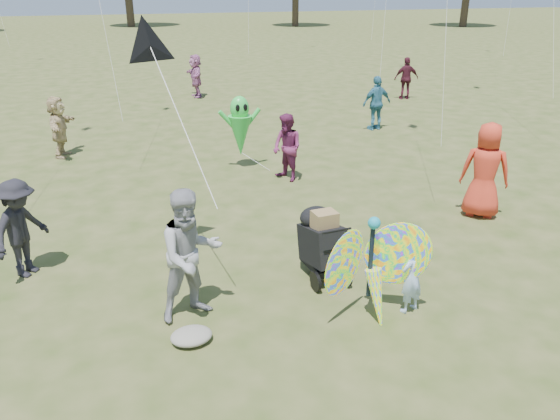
# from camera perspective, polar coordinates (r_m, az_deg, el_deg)

# --- Properties ---
(ground) EXTENTS (160.00, 160.00, 0.00)m
(ground) POSITION_cam_1_polar(r_m,az_deg,el_deg) (7.24, 5.47, -12.26)
(ground) COLOR #51592B
(ground) RESTS_ON ground
(child_girl) EXTENTS (0.43, 0.34, 1.02)m
(child_girl) POSITION_cam_1_polar(r_m,az_deg,el_deg) (7.50, 13.61, -6.88)
(child_girl) COLOR #ADCBF6
(child_girl) RESTS_ON ground
(adult_man) EXTENTS (1.00, 0.86, 1.79)m
(adult_man) POSITION_cam_1_polar(r_m,az_deg,el_deg) (7.13, -9.31, -4.66)
(adult_man) COLOR #94949A
(adult_man) RESTS_ON ground
(grey_bag) EXTENTS (0.52, 0.43, 0.17)m
(grey_bag) POSITION_cam_1_polar(r_m,az_deg,el_deg) (7.02, -9.25, -12.87)
(grey_bag) COLOR gray
(grey_bag) RESTS_ON ground
(crowd_a) EXTENTS (1.05, 1.00, 1.81)m
(crowd_a) POSITION_cam_1_polar(r_m,az_deg,el_deg) (10.87, 20.65, 3.90)
(crowd_a) COLOR red
(crowd_a) RESTS_ON ground
(crowd_b) EXTENTS (1.04, 1.13, 1.52)m
(crowd_b) POSITION_cam_1_polar(r_m,az_deg,el_deg) (8.96, -25.48, -1.75)
(crowd_b) COLOR black
(crowd_b) RESTS_ON ground
(crowd_c) EXTENTS (0.98, 0.49, 1.61)m
(crowd_c) POSITION_cam_1_polar(r_m,az_deg,el_deg) (16.87, 10.06, 10.93)
(crowd_c) COLOR teal
(crowd_c) RESTS_ON ground
(crowd_d) EXTENTS (0.81, 1.50, 1.55)m
(crowd_d) POSITION_cam_1_polar(r_m,az_deg,el_deg) (15.00, -22.11, 8.07)
(crowd_d) COLOR tan
(crowd_d) RESTS_ON ground
(crowd_e) EXTENTS (0.78, 0.88, 1.50)m
(crowd_e) POSITION_cam_1_polar(r_m,az_deg,el_deg) (12.16, 0.75, 6.52)
(crowd_e) COLOR #6B234C
(crowd_e) RESTS_ON ground
(crowd_h) EXTENTS (0.98, 0.58, 1.56)m
(crowd_h) POSITION_cam_1_polar(r_m,az_deg,el_deg) (21.83, 13.06, 13.26)
(crowd_h) COLOR #451723
(crowd_h) RESTS_ON ground
(crowd_j) EXTENTS (0.49, 1.51, 1.62)m
(crowd_j) POSITION_cam_1_polar(r_m,az_deg,el_deg) (21.97, -8.80, 13.69)
(crowd_j) COLOR #AD6397
(crowd_j) RESTS_ON ground
(jogging_stroller) EXTENTS (0.55, 1.07, 1.09)m
(jogging_stroller) POSITION_cam_1_polar(r_m,az_deg,el_deg) (8.13, 4.34, -3.05)
(jogging_stroller) COLOR black
(jogging_stroller) RESTS_ON ground
(butterfly_kite) EXTENTS (1.74, 0.75, 1.65)m
(butterfly_kite) POSITION_cam_1_polar(r_m,az_deg,el_deg) (7.14, 9.74, -6.31)
(butterfly_kite) COLOR orange
(butterfly_kite) RESTS_ON ground
(delta_kite_rig) EXTENTS (0.97, 1.83, 2.31)m
(delta_kite_rig) POSITION_cam_1_polar(r_m,az_deg,el_deg) (7.96, -13.41, 16.26)
(delta_kite_rig) COLOR black
(delta_kite_rig) RESTS_ON ground
(alien_kite) EXTENTS (1.12, 0.69, 1.74)m
(alien_kite) POSITION_cam_1_polar(r_m,az_deg,el_deg) (12.95, -4.19, 8.47)
(alien_kite) COLOR green
(alien_kite) RESTS_ON ground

